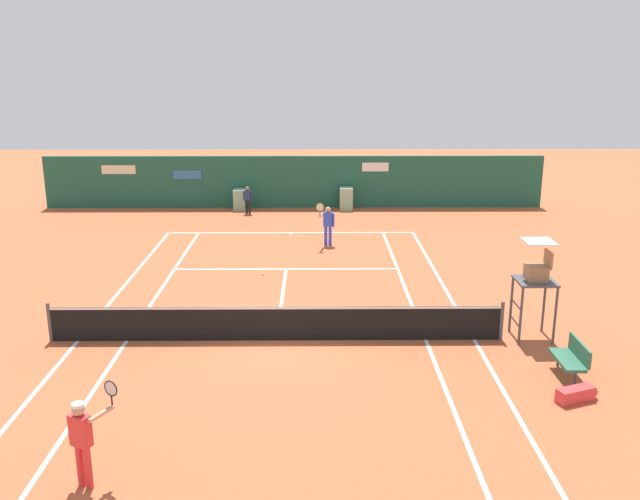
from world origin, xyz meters
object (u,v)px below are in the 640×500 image
Objects in this scene: equipment_bag at (579,394)px; player_near_side at (82,436)px; ball_kid_centre_post at (248,198)px; tennis_ball_mid_court at (263,274)px; player_on_baseline at (328,222)px; player_bench at (572,357)px; umpire_chair at (536,276)px.

equipment_bag is 0.54× the size of player_near_side.
tennis_ball_mid_court is at bearing 108.98° from ball_kid_centre_post.
equipment_bag is 14.07m from player_on_baseline.
player_bench is 0.69× the size of player_on_baseline.
player_on_baseline is 0.98× the size of player_near_side.
umpire_chair reaches higher than player_bench.
player_near_side is at bearing 98.64° from ball_kid_centre_post.
player_near_side is 12.30m from tennis_ball_mid_court.
player_on_baseline is at bearing 133.45° from ball_kid_centre_post.
umpire_chair is 9.59m from tennis_ball_mid_court.
player_bench is 1.26m from equipment_bag.
ball_kid_centre_post is (-9.28, 17.69, 0.26)m from player_bench.
equipment_bag is (-0.25, -1.18, -0.35)m from player_bench.
umpire_chair is 3.85m from equipment_bag.
player_near_side is at bearing -100.39° from tennis_ball_mid_court.
equipment_bag is at bearing 179.40° from umpire_chair.
ball_kid_centre_post is at bearing -45.83° from player_on_baseline.
umpire_chair is at bearing -36.01° from tennis_ball_mid_court.
umpire_chair is 11.83m from player_near_side.
player_on_baseline is 26.73× the size of tennis_ball_mid_court.
player_bench is 19.97m from ball_kid_centre_post.
umpire_chair is at bearing 5.23° from player_bench.
player_on_baseline reaches higher than equipment_bag.
umpire_chair reaches higher than tennis_ball_mid_court.
player_bench is at bearing 78.08° from equipment_bag.
player_bench is 0.68× the size of player_near_side.
player_on_baseline is 4.69m from tennis_ball_mid_court.
player_bench is 13.07m from player_on_baseline.
player_on_baseline is (-5.52, 11.84, 0.43)m from player_bench.
player_on_baseline is (-5.30, 9.52, -0.81)m from umpire_chair.
umpire_chair is at bearing 131.22° from ball_kid_centre_post.
player_near_side is 21.90m from ball_kid_centre_post.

